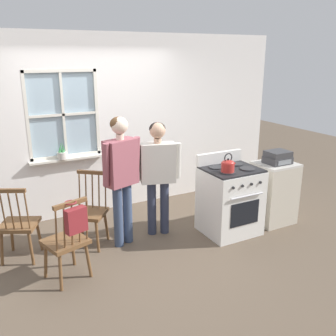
% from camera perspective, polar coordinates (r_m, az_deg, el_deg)
% --- Properties ---
extents(ground_plane, '(16.00, 16.00, 0.00)m').
position_cam_1_polar(ground_plane, '(4.95, -5.13, -11.90)').
color(ground_plane, brown).
extents(wall_back, '(6.40, 0.16, 2.70)m').
position_cam_1_polar(wall_back, '(5.76, -10.74, 6.20)').
color(wall_back, white).
rests_on(wall_back, ground_plane).
extents(chair_by_window, '(0.52, 0.50, 0.96)m').
position_cam_1_polar(chair_by_window, '(4.26, -15.22, -10.85)').
color(chair_by_window, brown).
rests_on(chair_by_window, ground_plane).
extents(chair_near_wall, '(0.55, 0.55, 0.96)m').
position_cam_1_polar(chair_near_wall, '(4.83, -21.85, -8.11)').
color(chair_near_wall, brown).
rests_on(chair_near_wall, ground_plane).
extents(chair_center_cluster, '(0.58, 0.58, 0.96)m').
position_cam_1_polar(chair_center_cluster, '(4.93, -11.93, -6.64)').
color(chair_center_cluster, brown).
rests_on(chair_center_cluster, ground_plane).
extents(person_elderly_left, '(0.57, 0.33, 1.67)m').
position_cam_1_polar(person_elderly_left, '(4.66, -7.15, -0.18)').
color(person_elderly_left, '#384766').
rests_on(person_elderly_left, ground_plane).
extents(person_teen_center, '(0.62, 0.34, 1.55)m').
position_cam_1_polar(person_teen_center, '(4.94, -1.56, 0.07)').
color(person_teen_center, '#2D3347').
rests_on(person_teen_center, ground_plane).
extents(stove, '(0.73, 0.68, 1.08)m').
position_cam_1_polar(stove, '(5.21, 9.41, -4.80)').
color(stove, white).
rests_on(stove, ground_plane).
extents(kettle, '(0.21, 0.17, 0.25)m').
position_cam_1_polar(kettle, '(4.84, 9.12, 0.41)').
color(kettle, red).
rests_on(kettle, stove).
extents(potted_plant, '(0.14, 0.14, 0.25)m').
position_cam_1_polar(potted_plant, '(5.61, -15.84, 2.07)').
color(potted_plant, beige).
rests_on(potted_plant, wall_back).
extents(handbag, '(0.24, 0.23, 0.31)m').
position_cam_1_polar(handbag, '(3.93, -13.88, -7.63)').
color(handbag, maroon).
rests_on(handbag, chair_by_window).
extents(side_counter, '(0.55, 0.50, 0.90)m').
position_cam_1_polar(side_counter, '(5.68, 15.78, -3.62)').
color(side_counter, beige).
rests_on(side_counter, ground_plane).
extents(stereo, '(0.34, 0.29, 0.18)m').
position_cam_1_polar(stereo, '(5.50, 16.37, 1.56)').
color(stereo, '#38383A').
rests_on(stereo, side_counter).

